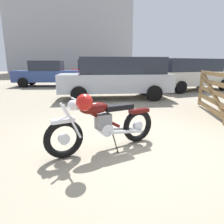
% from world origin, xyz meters
% --- Properties ---
extents(ground_plane, '(80.00, 80.00, 0.00)m').
position_xyz_m(ground_plane, '(0.00, 0.00, 0.00)').
color(ground_plane, gray).
extents(vintage_motorcycle, '(2.04, 0.86, 1.07)m').
position_xyz_m(vintage_motorcycle, '(-0.44, -0.18, 0.49)').
color(vintage_motorcycle, black).
rests_on(vintage_motorcycle, ground_plane).
extents(timber_gate, '(1.04, 2.42, 1.60)m').
position_xyz_m(timber_gate, '(3.14, 1.31, 0.70)').
color(timber_gate, olive).
rests_on(timber_gate, ground_plane).
extents(blue_hatchback_right, '(4.89, 2.42, 1.74)m').
position_xyz_m(blue_hatchback_right, '(1.25, 5.01, 0.94)').
color(blue_hatchback_right, black).
rests_on(blue_hatchback_right, ground_plane).
extents(pale_sedan_back, '(4.44, 2.48, 1.67)m').
position_xyz_m(pale_sedan_back, '(-2.00, 10.90, 0.84)').
color(pale_sedan_back, black).
rests_on(pale_sedan_back, ground_plane).
extents(dark_sedan_left, '(4.06, 2.16, 1.78)m').
position_xyz_m(dark_sedan_left, '(1.56, 12.38, 0.92)').
color(dark_sedan_left, black).
rests_on(dark_sedan_left, ground_plane).
extents(silver_sedan_mid, '(4.89, 2.44, 1.74)m').
position_xyz_m(silver_sedan_mid, '(6.01, 6.65, 0.94)').
color(silver_sedan_mid, black).
rests_on(silver_sedan_mid, ground_plane).
extents(industrial_building, '(17.22, 11.82, 23.02)m').
position_xyz_m(industrial_building, '(0.63, 30.84, 5.54)').
color(industrial_building, '#9EA0A8').
rests_on(industrial_building, ground_plane).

